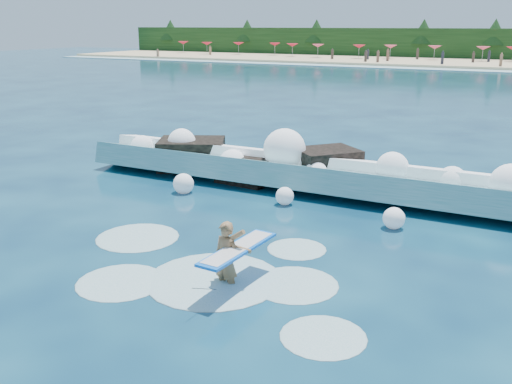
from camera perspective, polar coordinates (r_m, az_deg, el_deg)
ground at (r=15.44m, az=-8.44°, el=-5.41°), size 200.00×200.00×0.00m
beach at (r=90.09m, az=22.58°, el=11.75°), size 140.00×20.00×0.40m
wet_band at (r=79.18m, az=21.75°, el=11.24°), size 140.00×5.00×0.08m
treeline at (r=99.93m, az=23.32°, el=13.35°), size 140.00×4.00×5.00m
breaking_wave at (r=20.64m, az=4.53°, el=1.83°), size 16.94×2.69×1.46m
rock_cluster at (r=22.16m, az=-0.82°, el=2.84°), size 8.67×3.45×1.52m
surfer_with_board at (r=12.89m, az=-2.73°, el=-6.58°), size 1.00×2.95×1.80m
wave_spray at (r=20.39m, az=4.86°, el=3.04°), size 15.12×4.09×2.10m
surf_foam at (r=13.77m, az=-4.88°, el=-8.09°), size 8.48×5.54×0.16m
beach_umbrellas at (r=92.19m, az=22.81°, el=13.09°), size 112.00×6.13×0.50m
beachgoers at (r=88.30m, az=18.68°, el=12.65°), size 107.03×13.98×1.94m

